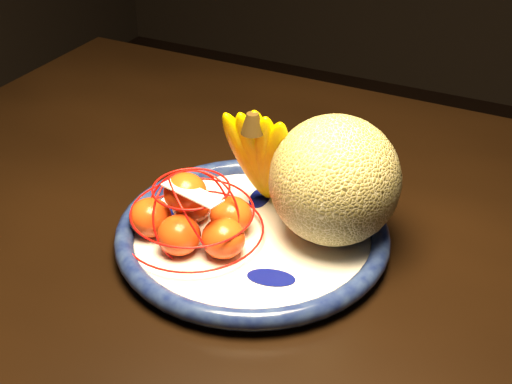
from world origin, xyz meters
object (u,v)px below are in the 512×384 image
at_px(dining_table, 389,328).
at_px(cantaloupe, 335,180).
at_px(fruit_bowl, 252,235).
at_px(banana_bunch, 261,153).
at_px(mandarin_bag, 193,217).

relative_size(dining_table, cantaloupe, 10.22).
distance_m(dining_table, cantaloupe, 0.20).
bearing_deg(fruit_bowl, dining_table, 5.92).
bearing_deg(banana_bunch, mandarin_bag, -122.86).
xyz_separation_m(cantaloupe, banana_bunch, (-0.10, 0.01, 0.01)).
xyz_separation_m(dining_table, cantaloupe, (-0.09, 0.03, 0.18)).
bearing_deg(cantaloupe, fruit_bowl, -152.96).
bearing_deg(mandarin_bag, cantaloupe, 28.06).
relative_size(fruit_bowl, banana_bunch, 2.05).
height_order(dining_table, cantaloupe, cantaloupe).
relative_size(dining_table, banana_bunch, 9.72).
bearing_deg(banana_bunch, cantaloupe, -12.11).
distance_m(dining_table, mandarin_bag, 0.28).
xyz_separation_m(dining_table, mandarin_bag, (-0.24, -0.05, 0.13)).
bearing_deg(cantaloupe, dining_table, -15.54).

